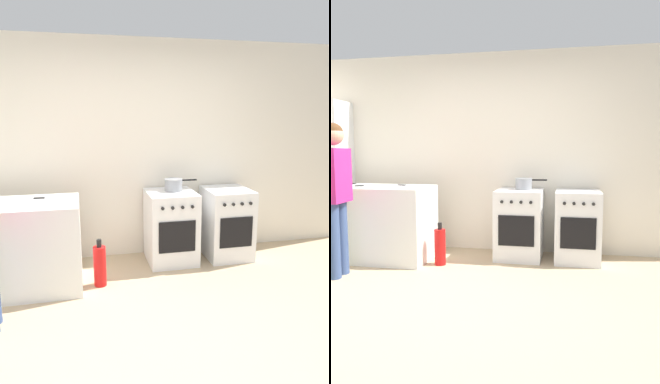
{
  "view_description": "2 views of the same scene",
  "coord_description": "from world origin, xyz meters",
  "views": [
    {
      "loc": [
        -0.67,
        -2.56,
        1.79
      ],
      "look_at": [
        0.14,
        0.99,
        0.99
      ],
      "focal_mm": 35.0,
      "sensor_mm": 36.0,
      "label": 1
    },
    {
      "loc": [
        0.93,
        -2.97,
        1.31
      ],
      "look_at": [
        0.2,
        0.8,
        0.9
      ],
      "focal_mm": 35.0,
      "sensor_mm": 36.0,
      "label": 2
    }
  ],
  "objects": [
    {
      "name": "knife_carving",
      "position": [
        -1.66,
        1.02,
        0.9
      ],
      "size": [
        0.32,
        0.15,
        0.01
      ],
      "color": "silver",
      "rests_on": "counter_unit"
    },
    {
      "name": "oven_right",
      "position": [
        1.06,
        1.58,
        0.43
      ],
      "size": [
        0.53,
        0.62,
        0.85
      ],
      "color": "white",
      "rests_on": "ground"
    },
    {
      "name": "ground_plane",
      "position": [
        0.0,
        0.0,
        0.0
      ],
      "size": [
        8.0,
        8.0,
        0.0
      ],
      "primitive_type": "plane",
      "color": "tan"
    },
    {
      "name": "back_wall",
      "position": [
        0.0,
        1.95,
        1.3
      ],
      "size": [
        6.0,
        0.1,
        2.6
      ],
      "primitive_type": "cube",
      "color": "silver",
      "rests_on": "ground"
    },
    {
      "name": "pot",
      "position": [
        0.4,
        1.63,
        0.92
      ],
      "size": [
        0.39,
        0.21,
        0.14
      ],
      "color": "gray",
      "rests_on": "oven_left"
    },
    {
      "name": "knife_paring",
      "position": [
        -1.59,
        1.15,
        0.91
      ],
      "size": [
        0.21,
        0.06,
        0.01
      ],
      "color": "silver",
      "rests_on": "counter_unit"
    },
    {
      "name": "knife_chef",
      "position": [
        -1.73,
        1.38,
        0.9
      ],
      "size": [
        0.28,
        0.19,
        0.01
      ],
      "color": "silver",
      "rests_on": "counter_unit"
    },
    {
      "name": "fire_extinguisher",
      "position": [
        -0.52,
        1.1,
        0.22
      ],
      "size": [
        0.13,
        0.13,
        0.5
      ],
      "color": "red",
      "rests_on": "ground"
    },
    {
      "name": "larder_cabinet",
      "position": [
        -2.3,
        1.68,
        1.0
      ],
      "size": [
        0.48,
        0.44,
        2.0
      ],
      "primitive_type": "cube",
      "color": "white",
      "rests_on": "ground"
    },
    {
      "name": "person",
      "position": [
        -1.44,
        0.51,
        0.96
      ],
      "size": [
        0.22,
        0.57,
        1.61
      ],
      "color": "#384C7A",
      "rests_on": "ground"
    },
    {
      "name": "counter_unit",
      "position": [
        -1.35,
        1.2,
        0.45
      ],
      "size": [
        1.3,
        0.7,
        0.9
      ],
      "primitive_type": "cube",
      "color": "white",
      "rests_on": "ground"
    },
    {
      "name": "knife_utility",
      "position": [
        -1.04,
        1.34,
        0.9
      ],
      "size": [
        0.25,
        0.06,
        0.01
      ],
      "color": "silver",
      "rests_on": "counter_unit"
    },
    {
      "name": "oven_left",
      "position": [
        0.35,
        1.58,
        0.43
      ],
      "size": [
        0.56,
        0.62,
        0.85
      ],
      "color": "white",
      "rests_on": "ground"
    }
  ]
}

